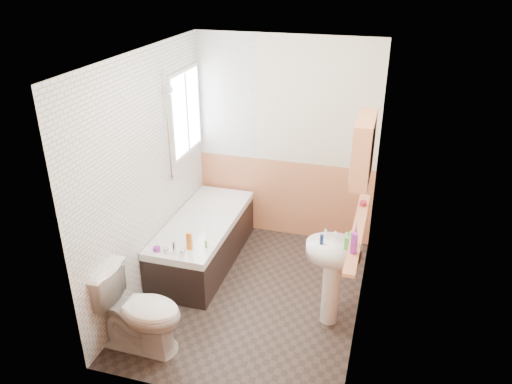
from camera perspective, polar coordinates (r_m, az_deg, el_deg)
floor at (r=5.42m, az=-0.45°, el=-11.70°), size 2.80×2.80×0.00m
ceiling at (r=4.39m, az=-0.57°, el=15.28°), size 2.80×2.80×0.00m
wall_back at (r=6.03m, az=3.35°, el=5.83°), size 2.20×0.02×2.50m
wall_front at (r=3.62m, az=-6.98°, el=-8.85°), size 2.20×0.02×2.50m
wall_left at (r=5.17m, az=-12.38°, el=1.79°), size 0.02×2.80×2.50m
wall_right at (r=4.61m, az=12.85°, el=-1.31°), size 0.02×2.80×2.50m
wainscot_right at (r=4.98m, az=11.76°, el=-8.99°), size 0.01×2.80×1.00m
wainscot_front at (r=4.10m, az=-6.28°, el=-17.36°), size 2.20×0.01×1.00m
wainscot_back at (r=6.31m, az=3.13°, el=-0.67°), size 2.20×0.01×1.00m
tile_cladding_left at (r=5.16m, az=-12.16°, el=1.76°), size 0.01×2.80×2.50m
tile_return_back at (r=6.06m, az=-3.40°, el=10.86°), size 0.75×0.01×1.50m
window at (r=5.81m, az=-7.99°, el=9.01°), size 0.03×0.79×0.99m
bathtub at (r=5.84m, az=-6.02°, el=-5.43°), size 0.70×1.71×0.70m
shower_riser at (r=5.33m, az=-10.03°, el=8.31°), size 0.11×0.08×1.22m
toilet at (r=4.70m, az=-13.25°, el=-13.03°), size 0.83×0.47×0.80m
sink at (r=4.79m, az=8.72°, el=-8.43°), size 0.52×0.42×1.00m
pine_shelf at (r=4.56m, az=11.58°, el=-4.30°), size 0.10×1.47×0.03m
medicine_cabinet at (r=4.33m, az=12.18°, el=4.85°), size 0.16×0.62×0.56m
foam_can at (r=4.15m, az=11.14°, el=-5.77°), size 0.07×0.07×0.18m
green_bottle at (r=4.24m, az=11.34°, el=-4.65°), size 0.06×0.06×0.23m
black_jar at (r=4.96m, az=12.15°, el=-1.29°), size 0.08×0.08×0.05m
soap_bottle at (r=4.58m, az=10.67°, el=-5.94°), size 0.13×0.20×0.08m
clear_bottle at (r=4.61m, az=7.51°, el=-5.40°), size 0.04×0.04×0.10m
blue_gel at (r=5.12m, az=-7.63°, el=-5.59°), size 0.05×0.04×0.19m
cream_jar at (r=5.19m, az=-11.27°, el=-6.41°), size 0.08×0.08×0.05m
orange_bottle at (r=5.17m, az=-5.74°, el=-5.94°), size 0.03×0.03×0.08m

